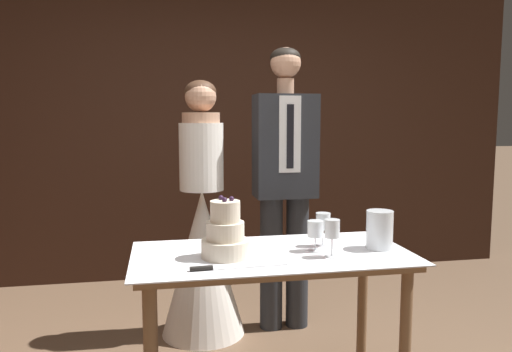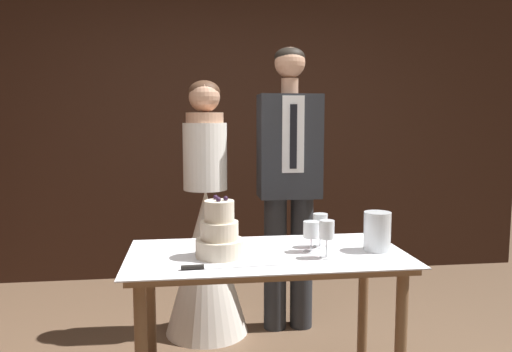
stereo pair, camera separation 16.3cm
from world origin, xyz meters
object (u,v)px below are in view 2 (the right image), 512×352
bride (206,243)px  hurricane_candle (377,232)px  wine_glass_middle (311,231)px  wine_glass_near (320,224)px  wine_glass_far (327,232)px  tiered_cake (220,234)px  groom (289,177)px  cake_knife (212,267)px  cake_table (267,272)px

bride → hurricane_candle: bearing=-46.3°
wine_glass_middle → bride: bride is taller
wine_glass_near → bride: bearing=126.6°
wine_glass_near → wine_glass_far: (-0.02, -0.20, 0.01)m
tiered_cake → wine_glass_middle: tiered_cake is taller
wine_glass_near → groom: 0.77m
tiered_cake → wine_glass_middle: (0.45, 0.03, -0.00)m
cake_knife → wine_glass_near: wine_glass_near is taller
wine_glass_far → bride: bearing=119.4°
cake_table → hurricane_candle: 0.58m
wine_glass_near → wine_glass_middle: size_ratio=1.14×
wine_glass_middle → hurricane_candle: hurricane_candle is taller
cake_knife → wine_glass_middle: (0.50, 0.21, 0.10)m
cake_table → wine_glass_far: bearing=-25.1°
cake_table → wine_glass_near: (0.29, 0.08, 0.22)m
tiered_cake → wine_glass_far: tiered_cake is taller
wine_glass_near → wine_glass_far: size_ratio=0.96×
bride → tiered_cake: bearing=-87.4°
wine_glass_near → groom: groom is taller
cake_table → wine_glass_middle: bearing=-2.0°
tiered_cake → groom: size_ratio=0.16×
hurricane_candle → wine_glass_middle: bearing=176.5°
hurricane_candle → wine_glass_far: bearing=-161.4°
wine_glass_far → tiered_cake: bearing=169.9°
cake_table → bride: 0.88m
cake_table → cake_knife: 0.37m
bride → wine_glass_near: bearing=-53.4°
hurricane_candle → bride: bride is taller
tiered_cake → cake_knife: bearing=-103.8°
cake_knife → wine_glass_near: size_ratio=2.55×
cake_knife → hurricane_candle: hurricane_candle is taller
cake_table → bride: size_ratio=0.83×
cake_table → wine_glass_middle: 0.30m
wine_glass_near → groom: bearing=91.0°
hurricane_candle → bride: 1.21m
cake_knife → groom: 1.22m
wine_glass_middle → groom: 0.86m
tiered_cake → wine_glass_far: 0.51m
tiered_cake → wine_glass_far: (0.50, -0.09, 0.02)m
wine_glass_near → hurricane_candle: (0.26, -0.11, -0.03)m
wine_glass_near → groom: size_ratio=0.09×
tiered_cake → bride: bride is taller
wine_glass_near → hurricane_candle: 0.28m
wine_glass_far → hurricane_candle: bearing=18.6°
cake_knife → hurricane_candle: size_ratio=2.26×
wine_glass_middle → cake_knife: bearing=-156.7°
wine_glass_middle → groom: bearing=86.3°
cake_table → tiered_cake: tiered_cake is taller
wine_glass_middle → wine_glass_far: size_ratio=0.84×
wine_glass_near → wine_glass_middle: 0.11m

